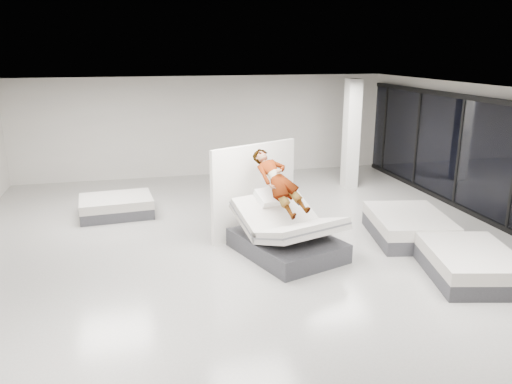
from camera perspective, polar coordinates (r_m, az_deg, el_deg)
room at (r=9.58m, az=-0.11°, el=1.47°), size 14.00×14.04×3.20m
hero_bed at (r=10.09m, az=3.54°, el=-4.92°), size 2.21×2.55×1.23m
person at (r=10.05m, az=2.61°, el=0.21°), size 1.06×1.54×1.60m
remote at (r=9.96m, az=4.79°, el=-1.24°), size 0.09×0.15×0.08m
divider_panel at (r=10.95m, az=-0.20°, el=0.21°), size 2.08×1.06×2.05m
flat_bed_right_far at (r=11.43m, az=17.00°, el=-3.76°), size 1.88×2.28×0.56m
flat_bed_right_near at (r=9.91m, az=23.27°, el=-7.55°), size 1.85×2.21×0.53m
flat_bed_left_far at (r=12.92m, az=-15.67°, el=-1.57°), size 1.83×1.43×0.48m
column at (r=15.05m, az=10.84°, el=6.52°), size 0.40×0.40×3.20m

